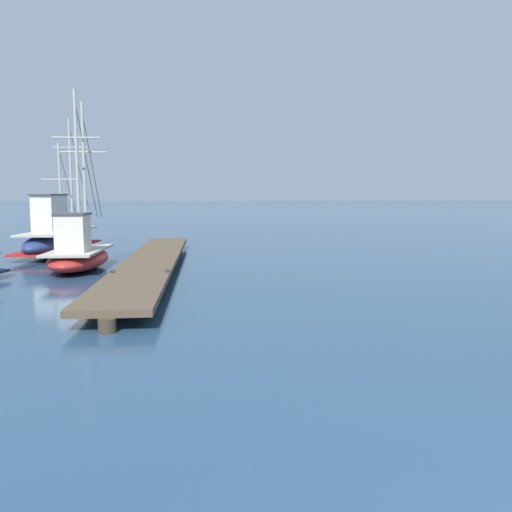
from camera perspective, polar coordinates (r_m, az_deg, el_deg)
floating_dock at (r=19.46m, az=-11.09°, el=-0.49°), size 2.13×17.62×0.53m
fishing_boat_0 at (r=20.26m, az=-18.52°, el=0.35°), size 1.94×6.40×6.45m
fishing_boat_2 at (r=26.00m, az=-20.41°, el=1.92°), size 2.27×8.46×6.37m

